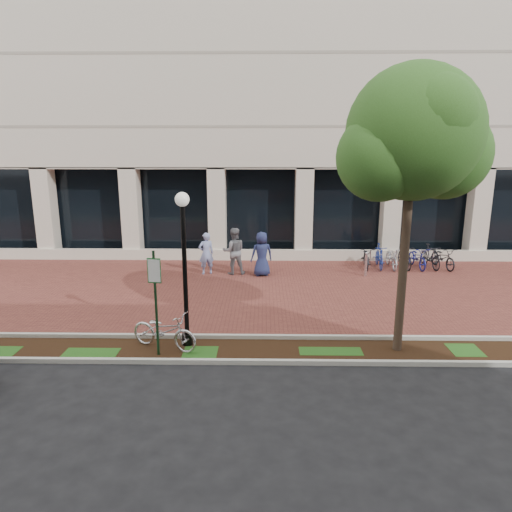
{
  "coord_description": "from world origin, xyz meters",
  "views": [
    {
      "loc": [
        0.16,
        -16.09,
        5.08
      ],
      "look_at": [
        -0.1,
        -0.8,
        1.45
      ],
      "focal_mm": 32.0,
      "sensor_mm": 36.0,
      "label": 1
    }
  ],
  "objects_px": {
    "lamppost": "(184,261)",
    "street_tree": "(415,142)",
    "parking_sign": "(155,291)",
    "pedestrian_mid": "(234,251)",
    "bollard": "(366,264)",
    "pedestrian_left": "(206,253)",
    "bike_rack_cluster": "(405,257)",
    "pedestrian_right": "(262,254)",
    "locked_bicycle": "(164,331)"
  },
  "relations": [
    {
      "from": "pedestrian_mid",
      "to": "bollard",
      "type": "relative_size",
      "value": 1.92
    },
    {
      "from": "parking_sign",
      "to": "pedestrian_mid",
      "type": "distance_m",
      "value": 7.8
    },
    {
      "from": "lamppost",
      "to": "locked_bicycle",
      "type": "distance_m",
      "value": 1.88
    },
    {
      "from": "parking_sign",
      "to": "pedestrian_left",
      "type": "xyz_separation_m",
      "value": [
        0.28,
        7.61,
        -0.82
      ]
    },
    {
      "from": "pedestrian_left",
      "to": "pedestrian_mid",
      "type": "distance_m",
      "value": 1.14
    },
    {
      "from": "pedestrian_left",
      "to": "pedestrian_mid",
      "type": "height_order",
      "value": "pedestrian_mid"
    },
    {
      "from": "bollard",
      "to": "bike_rack_cluster",
      "type": "bearing_deg",
      "value": 33.97
    },
    {
      "from": "lamppost",
      "to": "bollard",
      "type": "relative_size",
      "value": 4.0
    },
    {
      "from": "street_tree",
      "to": "pedestrian_mid",
      "type": "relative_size",
      "value": 3.62
    },
    {
      "from": "pedestrian_mid",
      "to": "bollard",
      "type": "bearing_deg",
      "value": 169.31
    },
    {
      "from": "locked_bicycle",
      "to": "pedestrian_left",
      "type": "height_order",
      "value": "pedestrian_left"
    },
    {
      "from": "pedestrian_left",
      "to": "bollard",
      "type": "distance_m",
      "value": 6.51
    },
    {
      "from": "pedestrian_left",
      "to": "pedestrian_right",
      "type": "xyz_separation_m",
      "value": [
        2.28,
        -0.22,
        0.04
      ]
    },
    {
      "from": "pedestrian_left",
      "to": "bollard",
      "type": "bearing_deg",
      "value": 156.38
    },
    {
      "from": "parking_sign",
      "to": "pedestrian_right",
      "type": "height_order",
      "value": "parking_sign"
    },
    {
      "from": "parking_sign",
      "to": "locked_bicycle",
      "type": "relative_size",
      "value": 1.42
    },
    {
      "from": "bike_rack_cluster",
      "to": "street_tree",
      "type": "bearing_deg",
      "value": -106.19
    },
    {
      "from": "locked_bicycle",
      "to": "bollard",
      "type": "height_order",
      "value": "bollard"
    },
    {
      "from": "street_tree",
      "to": "pedestrian_left",
      "type": "relative_size",
      "value": 4.02
    },
    {
      "from": "pedestrian_left",
      "to": "pedestrian_mid",
      "type": "xyz_separation_m",
      "value": [
        1.13,
        0.02,
        0.1
      ]
    },
    {
      "from": "lamppost",
      "to": "street_tree",
      "type": "xyz_separation_m",
      "value": [
        5.52,
        -0.18,
        2.94
      ]
    },
    {
      "from": "street_tree",
      "to": "locked_bicycle",
      "type": "height_order",
      "value": "street_tree"
    },
    {
      "from": "lamppost",
      "to": "street_tree",
      "type": "relative_size",
      "value": 0.58
    },
    {
      "from": "parking_sign",
      "to": "locked_bicycle",
      "type": "xyz_separation_m",
      "value": [
        0.08,
        0.38,
        -1.19
      ]
    },
    {
      "from": "locked_bicycle",
      "to": "pedestrian_right",
      "type": "height_order",
      "value": "pedestrian_right"
    },
    {
      "from": "bollard",
      "to": "pedestrian_right",
      "type": "bearing_deg",
      "value": -179.92
    },
    {
      "from": "pedestrian_mid",
      "to": "locked_bicycle",
      "type": "bearing_deg",
      "value": 71.39
    },
    {
      "from": "lamppost",
      "to": "street_tree",
      "type": "height_order",
      "value": "street_tree"
    },
    {
      "from": "street_tree",
      "to": "pedestrian_left",
      "type": "xyz_separation_m",
      "value": [
        -5.87,
        7.16,
        -4.35
      ]
    },
    {
      "from": "pedestrian_left",
      "to": "locked_bicycle",
      "type": "bearing_deg",
      "value": 66.7
    },
    {
      "from": "lamppost",
      "to": "pedestrian_right",
      "type": "distance_m",
      "value": 7.16
    },
    {
      "from": "parking_sign",
      "to": "locked_bicycle",
      "type": "distance_m",
      "value": 1.26
    },
    {
      "from": "parking_sign",
      "to": "bollard",
      "type": "height_order",
      "value": "parking_sign"
    },
    {
      "from": "bollard",
      "to": "pedestrian_mid",
      "type": "bearing_deg",
      "value": 177.51
    },
    {
      "from": "pedestrian_left",
      "to": "bike_rack_cluster",
      "type": "xyz_separation_m",
      "value": [
        8.46,
        1.11,
        -0.38
      ]
    },
    {
      "from": "pedestrian_left",
      "to": "bike_rack_cluster",
      "type": "height_order",
      "value": "pedestrian_left"
    },
    {
      "from": "pedestrian_left",
      "to": "pedestrian_right",
      "type": "height_order",
      "value": "pedestrian_right"
    },
    {
      "from": "pedestrian_mid",
      "to": "pedestrian_right",
      "type": "xyz_separation_m",
      "value": [
        1.15,
        -0.24,
        -0.06
      ]
    },
    {
      "from": "street_tree",
      "to": "pedestrian_mid",
      "type": "height_order",
      "value": "street_tree"
    },
    {
      "from": "pedestrian_mid",
      "to": "bollard",
      "type": "xyz_separation_m",
      "value": [
        5.37,
        -0.23,
        -0.45
      ]
    },
    {
      "from": "parking_sign",
      "to": "street_tree",
      "type": "xyz_separation_m",
      "value": [
        6.15,
        0.46,
        3.53
      ]
    },
    {
      "from": "locked_bicycle",
      "to": "pedestrian_left",
      "type": "xyz_separation_m",
      "value": [
        0.2,
        7.23,
        0.37
      ]
    },
    {
      "from": "lamppost",
      "to": "pedestrian_right",
      "type": "bearing_deg",
      "value": 74.04
    },
    {
      "from": "lamppost",
      "to": "pedestrian_mid",
      "type": "distance_m",
      "value": 7.16
    },
    {
      "from": "street_tree",
      "to": "parking_sign",
      "type": "bearing_deg",
      "value": -175.73
    },
    {
      "from": "parking_sign",
      "to": "locked_bicycle",
      "type": "height_order",
      "value": "parking_sign"
    },
    {
      "from": "lamppost",
      "to": "bollard",
      "type": "xyz_separation_m",
      "value": [
        6.15,
        6.76,
        -1.77
      ]
    },
    {
      "from": "parking_sign",
      "to": "street_tree",
      "type": "height_order",
      "value": "street_tree"
    },
    {
      "from": "parking_sign",
      "to": "pedestrian_mid",
      "type": "relative_size",
      "value": 1.39
    },
    {
      "from": "street_tree",
      "to": "locked_bicycle",
      "type": "bearing_deg",
      "value": -179.28
    }
  ]
}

